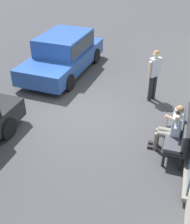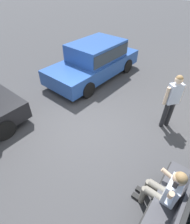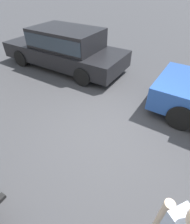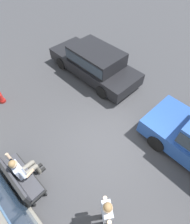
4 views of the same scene
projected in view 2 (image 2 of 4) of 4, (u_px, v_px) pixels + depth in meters
ground_plane at (87, 126)px, 5.45m from camera, size 60.00×60.00×0.00m
bench at (177, 198)px, 3.17m from camera, size 1.61×0.55×1.01m
person_on_phone at (165, 190)px, 3.16m from camera, size 0.73×0.74×1.35m
parked_car_near at (95, 59)px, 7.44m from camera, size 4.42×2.07×1.49m
pedestrian_standing at (173, 98)px, 4.83m from camera, size 0.46×0.37×1.73m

